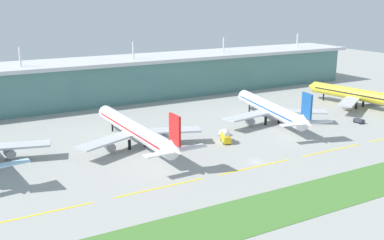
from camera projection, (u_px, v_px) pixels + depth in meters
name	position (u px, v px, depth m)	size (l,w,h in m)	color
ground_plane	(256.00, 162.00, 149.90)	(600.00, 600.00, 0.00)	#9E9E99
terminal_building	(130.00, 78.00, 242.02)	(288.00, 34.00, 31.16)	slate
airliner_near_middle	(136.00, 130.00, 163.36)	(48.77, 69.14, 18.90)	white
airliner_far_middle	(271.00, 109.00, 194.46)	(47.87, 64.40, 18.90)	white
airliner_farthest	(358.00, 95.00, 223.42)	(48.11, 59.43, 18.90)	yellow
taxiway_stripe_west	(39.00, 214.00, 113.42)	(28.00, 0.70, 0.04)	yellow
taxiway_stripe_mid_west	(161.00, 188.00, 129.36)	(28.00, 0.70, 0.04)	yellow
taxiway_stripe_centre	(256.00, 167.00, 145.31)	(28.00, 0.70, 0.04)	yellow
taxiway_stripe_mid_east	(332.00, 150.00, 161.25)	(28.00, 0.70, 0.04)	yellow
grass_verge	(322.00, 195.00, 124.48)	(300.00, 18.00, 0.10)	#477A33
fuel_truck	(226.00, 137.00, 169.30)	(4.97, 7.65, 4.95)	gold
pushback_tug	(359.00, 121.00, 196.25)	(2.59, 4.45, 1.85)	#333842
baggage_cart	(224.00, 133.00, 177.98)	(3.84, 2.49, 2.48)	silver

